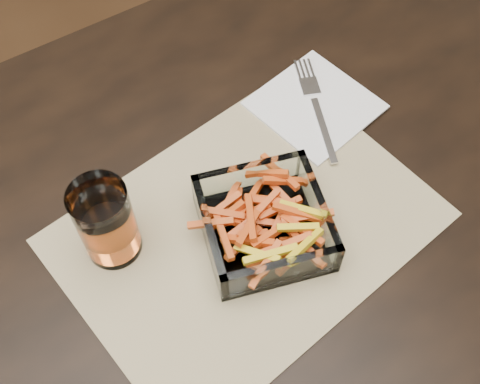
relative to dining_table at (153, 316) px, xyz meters
name	(u,v)px	position (x,y,z in m)	size (l,w,h in m)	color
dining_table	(153,316)	(0.00, 0.00, 0.00)	(1.60, 0.90, 0.75)	black
placemat	(247,227)	(0.15, 0.00, 0.09)	(0.45, 0.33, 0.00)	tan
glass_bowl	(264,225)	(0.16, -0.02, 0.11)	(0.18, 0.18, 0.06)	white
tumbler	(107,224)	(0.00, 0.07, 0.15)	(0.07, 0.07, 0.12)	white
napkin	(315,105)	(0.34, 0.12, 0.09)	(0.15, 0.15, 0.00)	white
fork	(316,105)	(0.34, 0.12, 0.10)	(0.09, 0.19, 0.00)	silver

